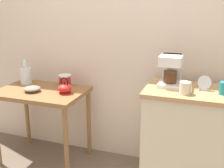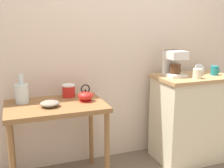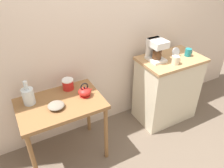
{
  "view_description": "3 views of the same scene",
  "coord_description": "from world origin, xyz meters",
  "px_view_note": "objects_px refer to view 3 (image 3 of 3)",
  "views": [
    {
      "loc": [
        0.79,
        -2.28,
        1.62
      ],
      "look_at": [
        -0.01,
        -0.0,
        0.9
      ],
      "focal_mm": 45.61,
      "sensor_mm": 36.0,
      "label": 1
    },
    {
      "loc": [
        -1.07,
        -2.33,
        1.46
      ],
      "look_at": [
        -0.23,
        -0.03,
        0.91
      ],
      "focal_mm": 44.1,
      "sensor_mm": 36.0,
      "label": 2
    },
    {
      "loc": [
        -1.13,
        -1.82,
        2.14
      ],
      "look_at": [
        -0.18,
        -0.07,
        0.85
      ],
      "focal_mm": 35.65,
      "sensor_mm": 36.0,
      "label": 3
    }
  ],
  "objects_px": {
    "mug_dark_teal": "(188,52)",
    "table_clock": "(176,53)",
    "canister_enamel": "(68,84)",
    "coffee_maker": "(156,49)",
    "bowl_stoneware": "(56,106)",
    "glass_carafe_vase": "(28,96)",
    "teakettle": "(85,92)",
    "mug_small_cream": "(176,60)"
  },
  "relations": [
    {
      "from": "canister_enamel",
      "to": "bowl_stoneware",
      "type": "bearing_deg",
      "value": -129.05
    },
    {
      "from": "teakettle",
      "to": "glass_carafe_vase",
      "type": "height_order",
      "value": "glass_carafe_vase"
    },
    {
      "from": "teakettle",
      "to": "mug_dark_teal",
      "type": "height_order",
      "value": "mug_dark_teal"
    },
    {
      "from": "canister_enamel",
      "to": "coffee_maker",
      "type": "bearing_deg",
      "value": -6.04
    },
    {
      "from": "coffee_maker",
      "to": "mug_dark_teal",
      "type": "height_order",
      "value": "coffee_maker"
    },
    {
      "from": "teakettle",
      "to": "glass_carafe_vase",
      "type": "distance_m",
      "value": 0.56
    },
    {
      "from": "glass_carafe_vase",
      "to": "canister_enamel",
      "type": "bearing_deg",
      "value": 8.28
    },
    {
      "from": "coffee_maker",
      "to": "table_clock",
      "type": "relative_size",
      "value": 2.19
    },
    {
      "from": "teakettle",
      "to": "glass_carafe_vase",
      "type": "relative_size",
      "value": 0.64
    },
    {
      "from": "glass_carafe_vase",
      "to": "coffee_maker",
      "type": "distance_m",
      "value": 1.51
    },
    {
      "from": "teakettle",
      "to": "glass_carafe_vase",
      "type": "xyz_separation_m",
      "value": [
        -0.54,
        0.14,
        0.04
      ]
    },
    {
      "from": "canister_enamel",
      "to": "table_clock",
      "type": "bearing_deg",
      "value": -7.07
    },
    {
      "from": "canister_enamel",
      "to": "mug_small_cream",
      "type": "distance_m",
      "value": 1.26
    },
    {
      "from": "bowl_stoneware",
      "to": "table_clock",
      "type": "bearing_deg",
      "value": 3.51
    },
    {
      "from": "teakettle",
      "to": "table_clock",
      "type": "xyz_separation_m",
      "value": [
        1.24,
        0.04,
        0.15
      ]
    },
    {
      "from": "teakettle",
      "to": "coffee_maker",
      "type": "distance_m",
      "value": 0.99
    },
    {
      "from": "bowl_stoneware",
      "to": "mug_small_cream",
      "type": "xyz_separation_m",
      "value": [
        1.43,
        -0.05,
        0.17
      ]
    },
    {
      "from": "teakettle",
      "to": "mug_dark_teal",
      "type": "distance_m",
      "value": 1.4
    },
    {
      "from": "teakettle",
      "to": "table_clock",
      "type": "bearing_deg",
      "value": 1.78
    },
    {
      "from": "glass_carafe_vase",
      "to": "table_clock",
      "type": "xyz_separation_m",
      "value": [
        1.77,
        -0.11,
        0.11
      ]
    },
    {
      "from": "mug_dark_teal",
      "to": "teakettle",
      "type": "bearing_deg",
      "value": 179.2
    },
    {
      "from": "canister_enamel",
      "to": "mug_dark_teal",
      "type": "distance_m",
      "value": 1.52
    },
    {
      "from": "coffee_maker",
      "to": "mug_small_cream",
      "type": "distance_m",
      "value": 0.27
    },
    {
      "from": "mug_small_cream",
      "to": "glass_carafe_vase",
      "type": "bearing_deg",
      "value": 171.17
    },
    {
      "from": "mug_small_cream",
      "to": "mug_dark_teal",
      "type": "height_order",
      "value": "same"
    },
    {
      "from": "coffee_maker",
      "to": "table_clock",
      "type": "distance_m",
      "value": 0.3
    },
    {
      "from": "canister_enamel",
      "to": "teakettle",
      "type": "bearing_deg",
      "value": -61.52
    },
    {
      "from": "glass_carafe_vase",
      "to": "canister_enamel",
      "type": "distance_m",
      "value": 0.43
    },
    {
      "from": "bowl_stoneware",
      "to": "coffee_maker",
      "type": "distance_m",
      "value": 1.32
    },
    {
      "from": "bowl_stoneware",
      "to": "table_clock",
      "type": "xyz_separation_m",
      "value": [
        1.56,
        0.1,
        0.18
      ]
    },
    {
      "from": "glass_carafe_vase",
      "to": "table_clock",
      "type": "distance_m",
      "value": 1.78
    },
    {
      "from": "bowl_stoneware",
      "to": "glass_carafe_vase",
      "type": "xyz_separation_m",
      "value": [
        -0.21,
        0.2,
        0.06
      ]
    },
    {
      "from": "canister_enamel",
      "to": "mug_dark_teal",
      "type": "relative_size",
      "value": 1.29
    },
    {
      "from": "glass_carafe_vase",
      "to": "mug_small_cream",
      "type": "bearing_deg",
      "value": -8.83
    },
    {
      "from": "coffee_maker",
      "to": "table_clock",
      "type": "height_order",
      "value": "coffee_maker"
    },
    {
      "from": "mug_dark_teal",
      "to": "table_clock",
      "type": "xyz_separation_m",
      "value": [
        -0.15,
        0.06,
        0.0
      ]
    },
    {
      "from": "mug_dark_teal",
      "to": "table_clock",
      "type": "height_order",
      "value": "table_clock"
    },
    {
      "from": "mug_small_cream",
      "to": "table_clock",
      "type": "bearing_deg",
      "value": 48.1
    },
    {
      "from": "teakettle",
      "to": "coffee_maker",
      "type": "height_order",
      "value": "coffee_maker"
    },
    {
      "from": "glass_carafe_vase",
      "to": "canister_enamel",
      "type": "height_order",
      "value": "glass_carafe_vase"
    },
    {
      "from": "bowl_stoneware",
      "to": "mug_small_cream",
      "type": "bearing_deg",
      "value": -2.13
    },
    {
      "from": "glass_carafe_vase",
      "to": "canister_enamel",
      "type": "xyz_separation_m",
      "value": [
        0.42,
        0.06,
        -0.03
      ]
    }
  ]
}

